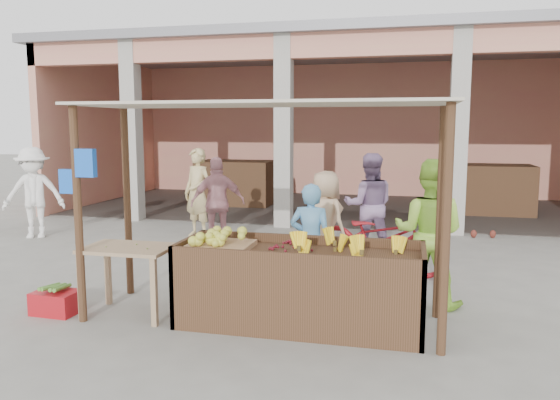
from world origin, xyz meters
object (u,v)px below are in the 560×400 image
(fruit_stall, at_px, (300,289))
(side_table, at_px, (129,258))
(red_crate, at_px, (57,302))
(motorcycle, at_px, (379,237))
(vendor_green, at_px, (429,229))
(vendor_blue, at_px, (311,238))

(fruit_stall, relative_size, side_table, 2.63)
(red_crate, distance_m, motorcycle, 4.38)
(vendor_green, bearing_deg, fruit_stall, 51.02)
(vendor_blue, bearing_deg, red_crate, 26.00)
(vendor_blue, height_order, motorcycle, vendor_blue)
(fruit_stall, height_order, vendor_green, vendor_green)
(side_table, relative_size, motorcycle, 0.48)
(side_table, xyz_separation_m, vendor_blue, (1.89, 1.05, 0.12))
(fruit_stall, xyz_separation_m, red_crate, (-2.79, -0.30, -0.27))
(fruit_stall, xyz_separation_m, vendor_green, (1.36, 1.05, 0.53))
(vendor_blue, xyz_separation_m, vendor_green, (1.41, 0.13, 0.15))
(vendor_blue, bearing_deg, vendor_green, -172.89)
(side_table, height_order, motorcycle, motorcycle)
(red_crate, bearing_deg, side_table, 13.57)
(red_crate, xyz_separation_m, vendor_blue, (2.74, 1.22, 0.64))
(fruit_stall, xyz_separation_m, vendor_blue, (-0.05, 0.92, 0.37))
(fruit_stall, height_order, side_table, fruit_stall)
(red_crate, relative_size, vendor_green, 0.27)
(side_table, xyz_separation_m, vendor_green, (3.30, 1.18, 0.27))
(side_table, height_order, red_crate, side_table)
(red_crate, bearing_deg, motorcycle, 39.09)
(vendor_green, bearing_deg, motorcycle, -49.37)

